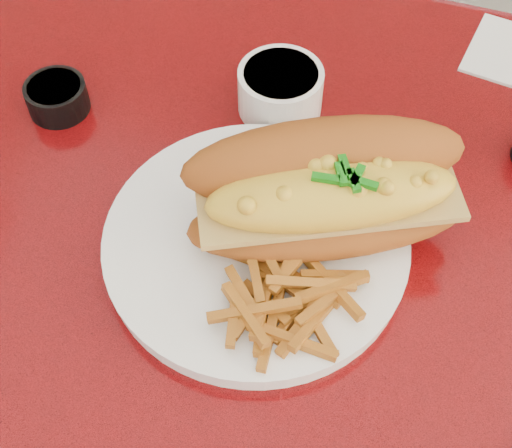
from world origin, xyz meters
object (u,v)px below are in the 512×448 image
(booth_bench_far, at_px, (426,73))
(dinner_plate, at_px, (256,244))
(mac_hoagie, at_px, (328,190))
(fork, at_px, (271,284))
(diner_table, at_px, (338,345))
(gravy_ramekin, at_px, (280,89))
(sauce_cup_left, at_px, (57,96))

(booth_bench_far, distance_m, dinner_plate, 0.97)
(mac_hoagie, height_order, fork, mac_hoagie)
(diner_table, xyz_separation_m, booth_bench_far, (0.00, 0.81, -0.32))
(gravy_ramekin, bearing_deg, sauce_cup_left, -160.82)
(fork, xyz_separation_m, sauce_cup_left, (-0.27, 0.14, -0.00))
(diner_table, height_order, gravy_ramekin, gravy_ramekin)
(mac_hoagie, distance_m, sauce_cup_left, 0.31)
(diner_table, bearing_deg, gravy_ramekin, 127.24)
(fork, bearing_deg, booth_bench_far, -28.36)
(gravy_ramekin, height_order, sauce_cup_left, gravy_ramekin)
(mac_hoagie, relative_size, fork, 1.74)
(gravy_ramekin, bearing_deg, dinner_plate, -79.01)
(mac_hoagie, height_order, sauce_cup_left, mac_hoagie)
(gravy_ramekin, bearing_deg, booth_bench_far, 79.52)
(booth_bench_far, height_order, dinner_plate, booth_bench_far)
(fork, height_order, gravy_ramekin, gravy_ramekin)
(booth_bench_far, distance_m, mac_hoagie, 0.96)
(diner_table, xyz_separation_m, mac_hoagie, (-0.04, 0.02, 0.23))
(booth_bench_far, xyz_separation_m, mac_hoagie, (-0.04, -0.79, 0.55))
(dinner_plate, distance_m, mac_hoagie, 0.08)
(dinner_plate, relative_size, mac_hoagie, 1.30)
(dinner_plate, height_order, mac_hoagie, mac_hoagie)
(fork, bearing_deg, gravy_ramekin, -8.64)
(mac_hoagie, height_order, gravy_ramekin, mac_hoagie)
(diner_table, height_order, fork, fork)
(booth_bench_far, relative_size, gravy_ramekin, 13.50)
(booth_bench_far, height_order, gravy_ramekin, booth_bench_far)
(dinner_plate, distance_m, fork, 0.05)
(gravy_ramekin, relative_size, sauce_cup_left, 1.13)
(fork, relative_size, sauce_cup_left, 1.95)
(booth_bench_far, distance_m, fork, 1.00)
(diner_table, xyz_separation_m, gravy_ramekin, (-0.12, 0.16, 0.19))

